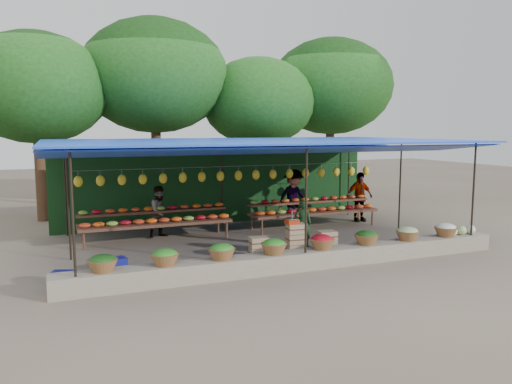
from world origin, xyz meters
name	(u,v)px	position (x,y,z in m)	size (l,w,h in m)	color
ground	(256,243)	(0.00, 0.00, 0.00)	(60.00, 60.00, 0.00)	brown
stone_curb	(302,260)	(0.00, -2.75, 0.20)	(10.60, 0.55, 0.40)	#70685A
stall_canopy	(255,145)	(0.00, 0.06, 2.68)	(10.80, 6.60, 2.82)	black
produce_baskets	(298,244)	(-0.10, -2.75, 0.56)	(8.98, 0.58, 0.34)	brown
netting_backdrop	(220,186)	(0.00, 3.15, 1.25)	(10.60, 0.06, 2.50)	#174217
tree_row	(208,87)	(0.50, 6.09, 4.70)	(16.51, 5.50, 7.12)	#372814
fruit_table_left	(156,219)	(-2.49, 1.35, 0.61)	(4.21, 0.95, 0.93)	#4C2B1E
fruit_table_right	(313,208)	(2.51, 1.35, 0.61)	(4.21, 0.95, 0.93)	#4C2B1E
crate_counter	(295,242)	(0.43, -1.51, 0.31)	(2.38, 0.38, 0.77)	tan
weighing_scale	(292,221)	(0.35, -1.51, 0.85)	(0.32, 0.32, 0.34)	red
vendor_seated	(303,223)	(0.97, -0.91, 0.63)	(0.46, 0.30, 1.26)	#183518
customer_left	(160,212)	(-2.29, 1.70, 0.74)	(0.72, 0.56, 1.49)	slate
customer_mid	(294,198)	(2.06, 1.83, 0.91)	(1.18, 0.68, 1.82)	slate
customer_right	(359,197)	(4.45, 1.68, 0.84)	(0.98, 0.41, 1.67)	slate
blue_crate_front	(63,278)	(-5.01, -2.00, 0.14)	(0.45, 0.33, 0.27)	navy
blue_crate_back	(115,264)	(-3.91, -1.32, 0.14)	(0.46, 0.33, 0.28)	navy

